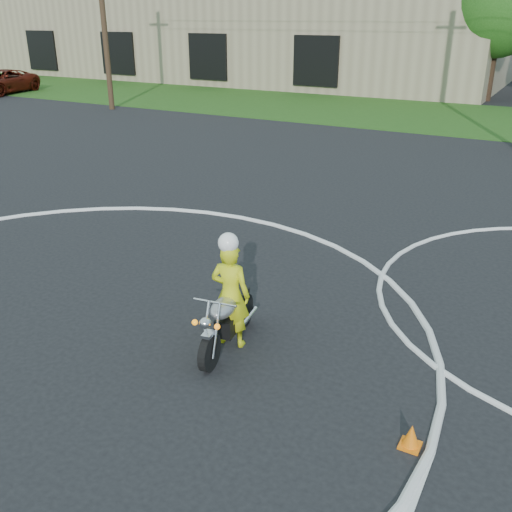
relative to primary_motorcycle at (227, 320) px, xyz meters
The scene contains 7 objects.
grass_strip 23.38m from the primary_motorcycle, 96.83° to the left, with size 120.00×10.00×0.02m, color #1E4714.
course_markings 0.95m from the primary_motorcycle, 137.24° to the left, with size 19.05×19.05×0.12m.
primary_motorcycle is the anchor object (origin of this frame).
rider_primary_grp 0.42m from the primary_motorcycle, 93.48° to the left, with size 0.65×0.48×1.82m.
pickup_grp 34.07m from the primary_motorcycle, 146.47° to the left, with size 3.41×5.59×1.45m.
traffic_cones 2.33m from the primary_motorcycle, 21.35° to the right, with size 18.39×10.03×0.30m.
warehouse 41.91m from the primary_motorcycle, 119.86° to the left, with size 41.00×17.00×8.30m.
Camera 1 is at (6.73, -2.47, 4.63)m, focal length 40.00 mm.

